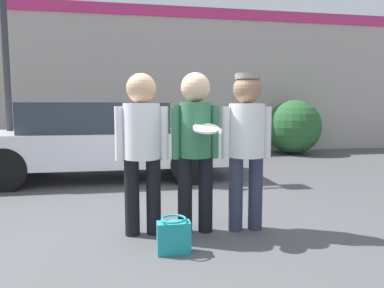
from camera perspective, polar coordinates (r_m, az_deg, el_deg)
ground_plane at (r=3.67m, az=-4.97°, el=-14.86°), size 56.00×56.00×0.00m
storefront_building at (r=10.15m, az=-8.33°, el=10.60°), size 24.00×0.22×4.20m
person_left at (r=3.50m, az=-8.34°, el=0.67°), size 0.54×0.37×1.65m
person_middle_with_frisbee at (r=3.52m, az=0.58°, el=0.75°), size 0.49×0.52×1.66m
person_right at (r=3.64m, az=9.08°, el=1.13°), size 0.54×0.37×1.66m
parked_car_near at (r=6.57m, az=-14.51°, el=0.68°), size 4.74×1.79×1.40m
shrub at (r=10.23m, az=16.58°, el=2.75°), size 1.55×1.55×1.55m
handbag at (r=3.19m, az=-3.06°, el=-15.08°), size 0.30×0.23×0.33m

